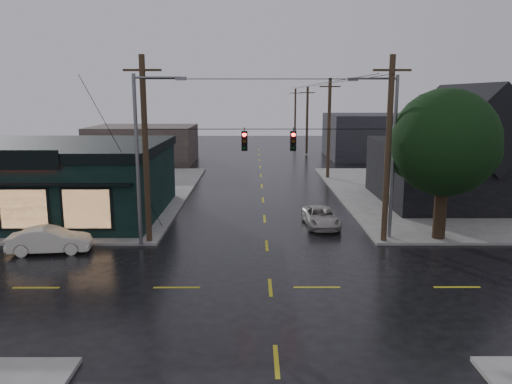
{
  "coord_description": "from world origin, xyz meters",
  "views": [
    {
      "loc": [
        -0.68,
        -20.11,
        8.1
      ],
      "look_at": [
        -0.59,
        3.96,
        3.39
      ],
      "focal_mm": 35.0,
      "sensor_mm": 36.0,
      "label": 1
    }
  ],
  "objects_px": {
    "utility_pole_nw": "(150,243)",
    "suv_silver": "(321,217)",
    "corner_tree": "(445,143)",
    "sedan_cream": "(50,240)",
    "utility_pole_ne": "(383,243)"
  },
  "relations": [
    {
      "from": "utility_pole_nw",
      "to": "suv_silver",
      "type": "height_order",
      "value": "utility_pole_nw"
    },
    {
      "from": "corner_tree",
      "to": "utility_pole_nw",
      "type": "bearing_deg",
      "value": -178.23
    },
    {
      "from": "suv_silver",
      "to": "sedan_cream",
      "type": "bearing_deg",
      "value": -162.94
    },
    {
      "from": "sedan_cream",
      "to": "corner_tree",
      "type": "bearing_deg",
      "value": -92.16
    },
    {
      "from": "utility_pole_ne",
      "to": "sedan_cream",
      "type": "height_order",
      "value": "utility_pole_ne"
    },
    {
      "from": "corner_tree",
      "to": "suv_silver",
      "type": "bearing_deg",
      "value": 153.61
    },
    {
      "from": "utility_pole_ne",
      "to": "sedan_cream",
      "type": "distance_m",
      "value": 17.9
    },
    {
      "from": "utility_pole_ne",
      "to": "sedan_cream",
      "type": "relative_size",
      "value": 2.46
    },
    {
      "from": "corner_tree",
      "to": "sedan_cream",
      "type": "height_order",
      "value": "corner_tree"
    },
    {
      "from": "corner_tree",
      "to": "utility_pole_ne",
      "type": "bearing_deg",
      "value": -171.18
    },
    {
      "from": "utility_pole_nw",
      "to": "utility_pole_ne",
      "type": "bearing_deg",
      "value": 0.0
    },
    {
      "from": "corner_tree",
      "to": "suv_silver",
      "type": "relative_size",
      "value": 1.95
    },
    {
      "from": "utility_pole_ne",
      "to": "sedan_cream",
      "type": "xyz_separation_m",
      "value": [
        -17.81,
        -1.67,
        0.68
      ]
    },
    {
      "from": "sedan_cream",
      "to": "utility_pole_ne",
      "type": "bearing_deg",
      "value": -92.7
    },
    {
      "from": "sedan_cream",
      "to": "suv_silver",
      "type": "bearing_deg",
      "value": -78.47
    }
  ]
}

